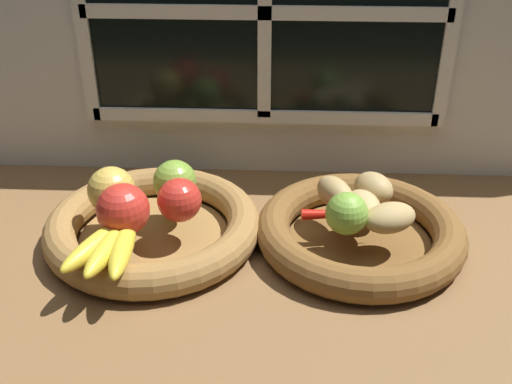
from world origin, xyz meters
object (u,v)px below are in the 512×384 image
apple_red_right (179,200)px  potato_oblong (335,193)px  fruit_bowl_left (153,226)px  apple_green_back (175,181)px  potato_back (374,188)px  chili_pepper (345,214)px  potato_small (390,218)px  apple_red_front (123,210)px  apple_golden_left (112,190)px  potato_large (363,205)px  fruit_bowl_right (360,232)px  lime_near (347,214)px  banana_bunch_front (111,244)px

apple_red_right → potato_oblong: (24.05, 5.13, -1.05)cm
potato_oblong → fruit_bowl_left: bearing=-173.8°
apple_green_back → potato_back: (32.00, 1.20, -1.05)cm
chili_pepper → potato_small: bearing=-30.1°
apple_red_front → apple_green_back: bearing=58.4°
apple_green_back → potato_back: size_ratio=0.99×
apple_golden_left → potato_large: bearing=-0.0°
fruit_bowl_right → potato_back: bearing=65.6°
potato_small → lime_near: size_ratio=1.31×
potato_oblong → chili_pepper: size_ratio=0.61×
apple_red_right → banana_bunch_front: 12.65cm
apple_golden_left → lime_near: (36.14, -4.39, -0.52)cm
fruit_bowl_left → potato_small: potato_small is taller
apple_golden_left → potato_back: 41.62cm
potato_back → chili_pepper: size_ratio=0.52×
fruit_bowl_right → potato_back: potato_back is taller
potato_large → lime_near: (-2.91, -4.37, 1.12)cm
fruit_bowl_right → potato_back: (2.25, 4.96, 5.27)cm
potato_back → lime_near: lime_near is taller
apple_red_right → banana_bunch_front: (-8.31, -9.34, -1.91)cm
fruit_bowl_left → chili_pepper: 30.56cm
apple_red_front → chili_pepper: size_ratio=0.58×
apple_green_back → apple_red_right: (1.64, -5.73, -0.07)cm
apple_green_back → potato_large: 30.02cm
fruit_bowl_right → apple_golden_left: apple_golden_left is taller
potato_small → lime_near: bearing=-173.3°
fruit_bowl_left → potato_back: size_ratio=4.88×
fruit_bowl_left → chili_pepper: size_ratio=2.56×
apple_red_right → potato_large: (28.11, 1.98, -1.35)cm
potato_oblong → apple_green_back: bearing=178.7°
potato_large → banana_bunch_front: bearing=-162.7°
banana_bunch_front → apple_golden_left: bearing=103.1°
apple_red_right → chili_pepper: apple_red_right is taller
chili_pepper → potato_back: bearing=43.5°
potato_back → potato_large: size_ratio=1.01×
apple_green_back → chili_pepper: (27.05, -4.45, -2.59)cm
potato_back → potato_oblong: potato_back is taller
fruit_bowl_right → chili_pepper: chili_pepper is taller
potato_oblong → potato_small: 10.22cm
apple_red_right → apple_golden_left: bearing=169.7°
banana_bunch_front → potato_back: (38.68, 16.28, 0.93)cm
apple_green_back → chili_pepper: bearing=-9.3°
fruit_bowl_right → apple_red_right: (-28.11, -1.98, 6.25)cm
potato_oblong → lime_near: bearing=-81.4°
fruit_bowl_left → lime_near: (30.11, -4.37, 6.03)cm
potato_small → apple_golden_left: bearing=175.1°
apple_red_front → potato_small: 39.48cm
fruit_bowl_left → potato_oblong: 29.60cm
fruit_bowl_right → apple_golden_left: (-39.05, 0.02, 6.55)cm
potato_back → potato_small: 8.67cm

